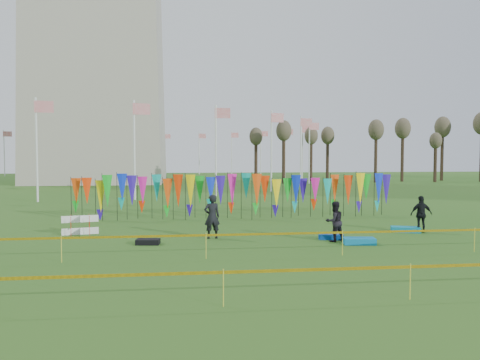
{
  "coord_description": "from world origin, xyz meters",
  "views": [
    {
      "loc": [
        -2.72,
        -17.43,
        3.57
      ],
      "look_at": [
        0.05,
        6.0,
        2.33
      ],
      "focal_mm": 35.0,
      "sensor_mm": 36.0,
      "label": 1
    }
  ],
  "objects": [
    {
      "name": "kite_bag_black",
      "position": [
        -4.21,
        1.5,
        0.11
      ],
      "size": [
        0.98,
        0.65,
        0.21
      ],
      "primitive_type": "cube",
      "rotation": [
        0.0,
        0.0,
        -0.13
      ],
      "color": "black",
      "rests_on": "ground"
    },
    {
      "name": "box_kite",
      "position": [
        -7.41,
        4.11,
        0.45
      ],
      "size": [
        0.8,
        0.8,
        0.89
      ],
      "rotation": [
        0.0,
        0.0,
        0.22
      ],
      "color": "red",
      "rests_on": "ground"
    },
    {
      "name": "kite_bag_teal",
      "position": [
        7.5,
        3.16,
        0.12
      ],
      "size": [
        1.41,
        0.99,
        0.25
      ],
      "primitive_type": "cube",
      "rotation": [
        0.0,
        0.0,
        -0.32
      ],
      "color": "#0C87AA",
      "rests_on": "ground"
    },
    {
      "name": "person_right",
      "position": [
        8.16,
        2.97,
        0.85
      ],
      "size": [
        1.05,
        0.65,
        1.71
      ],
      "primitive_type": "imported",
      "rotation": [
        0.0,
        0.0,
        3.06
      ],
      "color": "black",
      "rests_on": "ground"
    },
    {
      "name": "flagpole_ring",
      "position": [
        -14.0,
        48.0,
        4.0
      ],
      "size": [
        57.4,
        56.16,
        8.0
      ],
      "color": "silver",
      "rests_on": "ground"
    },
    {
      "name": "person_left",
      "position": [
        -1.57,
        2.54,
        0.95
      ],
      "size": [
        0.77,
        0.62,
        1.9
      ],
      "primitive_type": "imported",
      "rotation": [
        0.0,
        0.0,
        3.32
      ],
      "color": "black",
      "rests_on": "ground"
    },
    {
      "name": "ground",
      "position": [
        0.0,
        0.0,
        0.0
      ],
      "size": [
        160.0,
        160.0,
        0.0
      ],
      "primitive_type": "plane",
      "color": "#295919",
      "rests_on": "ground"
    },
    {
      "name": "kite_bag_turquoise",
      "position": [
        4.24,
        0.55,
        0.13
      ],
      "size": [
        1.34,
        0.81,
        0.25
      ],
      "primitive_type": "cube",
      "rotation": [
        0.0,
        0.0,
        -0.15
      ],
      "color": "#0D84C7",
      "rests_on": "ground"
    },
    {
      "name": "caution_tape_far",
      "position": [
        -0.22,
        -6.59,
        0.78
      ],
      "size": [
        26.0,
        0.02,
        0.9
      ],
      "color": "yellow",
      "rests_on": "ground"
    },
    {
      "name": "person_mid",
      "position": [
        3.43,
        1.21,
        0.84
      ],
      "size": [
        0.92,
        0.69,
        1.68
      ],
      "primitive_type": "imported",
      "rotation": [
        0.0,
        0.0,
        3.4
      ],
      "color": "black",
      "rests_on": "ground"
    },
    {
      "name": "banner_row",
      "position": [
        0.28,
        8.8,
        1.54
      ],
      "size": [
        18.64,
        0.64,
        2.42
      ],
      "color": "black",
      "rests_on": "ground"
    },
    {
      "name": "kite_bag_blue",
      "position": [
        3.46,
        1.76,
        0.11
      ],
      "size": [
        1.13,
        0.76,
        0.22
      ],
      "primitive_type": "cube",
      "rotation": [
        0.0,
        0.0,
        -0.23
      ],
      "color": "#0A43A5",
      "rests_on": "ground"
    },
    {
      "name": "caution_tape_near",
      "position": [
        -0.22,
        -1.41,
        0.78
      ],
      "size": [
        26.0,
        0.02,
        0.9
      ],
      "color": "yellow",
      "rests_on": "ground"
    },
    {
      "name": "tree_line",
      "position": [
        32.0,
        44.0,
        6.17
      ],
      "size": [
        53.92,
        1.92,
        7.84
      ],
      "color": "#3D2C1E",
      "rests_on": "ground"
    }
  ]
}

